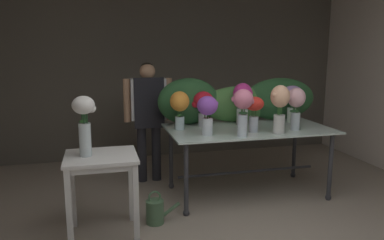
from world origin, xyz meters
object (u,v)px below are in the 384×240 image
Objects in this scene: vase_peach_anemones at (280,105)px; vase_sunset_lilies at (180,105)px; vase_magenta_carnations at (243,100)px; vase_white_roses_tall at (84,121)px; vase_crimson_tulips at (203,104)px; vase_lilac_stock at (292,98)px; vase_rosy_dahlias at (243,107)px; display_table_glass at (248,137)px; vase_scarlet_peonies at (253,109)px; florist at (148,109)px; vase_blush_freesia at (296,104)px; side_table_white at (101,167)px; watering_can at (155,211)px; vase_violet_ranunculus at (208,111)px.

vase_peach_anemones is 1.11m from vase_sunset_lilies.
vase_magenta_carnations is 0.94× the size of vase_white_roses_tall.
vase_crimson_tulips is 1.15m from vase_lilac_stock.
vase_white_roses_tall reaches higher than vase_sunset_lilies.
vase_rosy_dahlias is (0.57, -0.50, 0.04)m from vase_sunset_lilies.
vase_magenta_carnations reaches higher than display_table_glass.
vase_scarlet_peonies is 0.79× the size of vase_rosy_dahlias.
vase_lilac_stock is 1.46m from vase_sunset_lilies.
vase_rosy_dahlias is 0.92× the size of vase_white_roses_tall.
display_table_glass is at bearing -85.07° from vase_magenta_carnations.
vase_crimson_tulips is at bearing 19.55° from vase_sunset_lilies.
florist is 1.57m from vase_white_roses_tall.
vase_magenta_carnations is (-0.49, 0.40, 0.00)m from vase_blush_freesia.
side_table_white is at bearing -145.34° from vase_crimson_tulips.
watering_can is at bearing -150.46° from vase_magenta_carnations.
vase_magenta_carnations is at bearing 29.54° from watering_can.
vase_blush_freesia is (2.17, 0.38, 0.46)m from side_table_white.
florist reaches higher than vase_peach_anemones.
vase_crimson_tulips is at bearing 154.78° from vase_blush_freesia.
vase_white_roses_tall reaches higher than vase_scarlet_peonies.
vase_sunset_lilies is 0.79m from vase_magenta_carnations.
vase_violet_ranunculus is at bearing 155.82° from vase_rosy_dahlias.
vase_crimson_tulips is 0.66m from vase_rosy_dahlias.
vase_lilac_stock is at bearing -1.44° from vase_crimson_tulips.
vase_rosy_dahlias reaches higher than display_table_glass.
vase_sunset_lilies is 1.25m from vase_white_roses_tall.
vase_violet_ranunculus is (-1.05, -0.00, -0.04)m from vase_blush_freesia.
watering_can is (-1.40, -0.15, -1.01)m from vase_peach_anemones.
vase_scarlet_peonies is at bearing 149.11° from vase_peach_anemones.
vase_sunset_lilies is at bearing 123.75° from vase_violet_ranunculus.
vase_scarlet_peonies is at bearing 13.82° from side_table_white.
florist is at bearing 84.76° from watering_can.
side_table_white is 1.61× the size of vase_blush_freesia.
vase_blush_freesia is at bearing -14.96° from vase_sunset_lilies.
side_table_white is 0.46m from vase_white_roses_tall.
vase_violet_ranunculus is (-0.78, 0.12, -0.06)m from vase_peach_anemones.
vase_violet_ranunculus reaches higher than side_table_white.
vase_lilac_stock is 1.30m from vase_violet_ranunculus.
vase_magenta_carnations is (-0.22, 0.52, -0.01)m from vase_peach_anemones.
watering_can is (0.51, 0.12, -0.54)m from side_table_white.
vase_blush_freesia is at bearing -26.69° from display_table_glass.
vase_white_roses_tall is at bearing -171.81° from vase_rosy_dahlias.
vase_magenta_carnations is (-0.67, -0.02, -0.01)m from vase_lilac_stock.
vase_scarlet_peonies is 0.93× the size of vase_violet_ranunculus.
vase_scarlet_peonies is at bearing -99.69° from display_table_glass.
vase_scarlet_peonies is 1.13× the size of watering_can.
vase_peach_anemones is 0.97× the size of vase_white_roses_tall.
vase_lilac_stock is at bearing 3.25° from vase_sunset_lilies.
vase_white_roses_tall is at bearing -161.96° from vase_lilac_stock.
vase_peach_anemones is 2.05m from vase_white_roses_tall.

